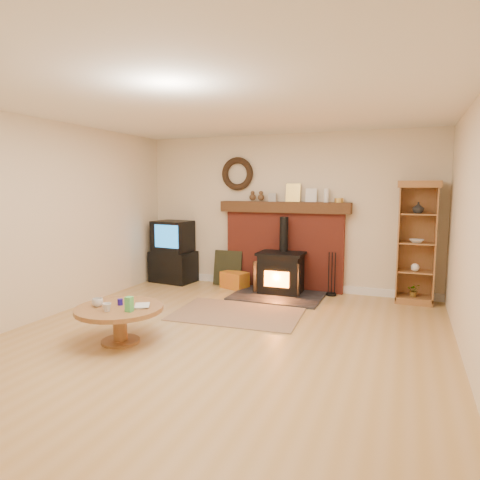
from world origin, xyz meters
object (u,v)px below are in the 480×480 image
at_px(curio_cabinet, 416,242).
at_px(coffee_table, 119,313).
at_px(wood_stove, 280,274).
at_px(tv_unit, 173,253).

distance_m(curio_cabinet, coffee_table, 4.33).
relative_size(wood_stove, curio_cabinet, 0.77).
bearing_deg(wood_stove, curio_cabinet, 8.05).
relative_size(tv_unit, coffee_table, 1.16).
bearing_deg(coffee_table, curio_cabinet, 44.41).
xyz_separation_m(tv_unit, coffee_table, (1.02, -2.92, -0.20)).
bearing_deg(wood_stove, tv_unit, 174.56).
height_order(wood_stove, curio_cabinet, curio_cabinet).
bearing_deg(curio_cabinet, tv_unit, -178.82).
relative_size(curio_cabinet, coffee_table, 1.88).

